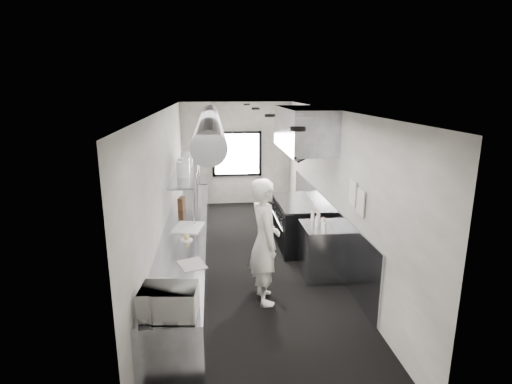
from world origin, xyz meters
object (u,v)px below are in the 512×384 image
object	(u,v)px
cutting_board	(188,227)
squeeze_bottle_d	(318,217)
squeeze_bottle_a	(325,228)
plate_stack_c	(187,159)
knife_block	(182,203)
exhaust_hood	(303,129)
line_cook	(265,241)
bottle_station	(321,251)
pass_shelf	(186,172)
squeeze_bottle_c	(317,221)
prep_counter	(187,252)
deli_tub_b	(163,283)
far_work_table	(195,196)
plate_stack_d	(188,157)
small_plate	(187,240)
squeeze_bottle_e	(313,215)
squeeze_bottle_b	(323,223)
range	(298,223)
deli_tub_a	(158,291)
plate_stack_a	(183,169)
microwave	(169,302)
plate_stack_b	(184,166)

from	to	relation	value
cutting_board	squeeze_bottle_d	xyz separation A→B (m)	(2.23, 0.06, 0.09)
cutting_board	squeeze_bottle_a	distance (m)	2.26
plate_stack_c	squeeze_bottle_a	bearing A→B (deg)	-45.45
knife_block	squeeze_bottle_a	xyz separation A→B (m)	(2.39, -1.54, -0.04)
exhaust_hood	squeeze_bottle_a	bearing A→B (deg)	-89.52
line_cook	bottle_station	bearing A→B (deg)	-60.90
pass_shelf	squeeze_bottle_a	distance (m)	3.11
squeeze_bottle_c	pass_shelf	bearing A→B (deg)	143.08
line_cook	knife_block	world-z (taller)	line_cook
exhaust_hood	squeeze_bottle_d	distance (m)	1.84
prep_counter	squeeze_bottle_d	xyz separation A→B (m)	(2.28, -0.01, 0.55)
deli_tub_b	plate_stack_c	size ratio (longest dim) A/B	0.41
far_work_table	plate_stack_d	world-z (taller)	plate_stack_d
small_plate	squeeze_bottle_c	distance (m)	2.20
exhaust_hood	plate_stack_c	world-z (taller)	exhaust_hood
plate_stack_d	squeeze_bottle_e	world-z (taller)	plate_stack_d
prep_counter	line_cook	world-z (taller)	line_cook
prep_counter	squeeze_bottle_b	distance (m)	2.37
squeeze_bottle_e	far_work_table	bearing A→B (deg)	121.71
squeeze_bottle_b	range	bearing A→B (deg)	93.39
plate_stack_c	deli_tub_a	bearing A→B (deg)	-91.74
line_cook	plate_stack_d	distance (m)	3.36
bottle_station	prep_counter	bearing A→B (deg)	175.03
plate_stack_d	squeeze_bottle_b	bearing A→B (deg)	-46.03
deli_tub_b	small_plate	distance (m)	1.49
plate_stack_a	squeeze_bottle_e	bearing A→B (deg)	-18.22
microwave	small_plate	bearing A→B (deg)	94.44
prep_counter	pass_shelf	world-z (taller)	pass_shelf
bottle_station	plate_stack_d	distance (m)	3.51
line_cook	squeeze_bottle_e	xyz separation A→B (m)	(0.99, 1.07, 0.03)
deli_tub_b	squeeze_bottle_b	world-z (taller)	squeeze_bottle_b
deli_tub_b	small_plate	size ratio (longest dim) A/B	0.71
plate_stack_b	squeeze_bottle_d	bearing A→B (deg)	-27.64
squeeze_bottle_b	squeeze_bottle_e	bearing A→B (deg)	98.40
prep_counter	plate_stack_d	xyz separation A→B (m)	(-0.04, 2.07, 1.29)
small_plate	plate_stack_c	size ratio (longest dim) A/B	0.58
far_work_table	squeeze_bottle_a	xyz separation A→B (m)	(2.26, -4.21, 0.53)
line_cook	plate_stack_a	xyz separation A→B (m)	(-1.28, 1.81, 0.75)
pass_shelf	squeeze_bottle_e	distance (m)	2.70
plate_stack_b	squeeze_bottle_c	xyz separation A→B (m)	(2.29, -1.42, -0.73)
bottle_station	range	bearing A→B (deg)	94.57
bottle_station	squeeze_bottle_d	world-z (taller)	squeeze_bottle_d
prep_counter	squeeze_bottle_c	size ratio (longest dim) A/B	35.56
knife_block	squeeze_bottle_e	xyz separation A→B (m)	(2.34, -0.91, -0.03)
bottle_station	squeeze_bottle_c	bearing A→B (deg)	175.14
squeeze_bottle_c	line_cook	bearing A→B (deg)	-142.65
far_work_table	bottle_station	bearing A→B (deg)	-59.47
squeeze_bottle_a	squeeze_bottle_e	bearing A→B (deg)	94.43
line_cook	small_plate	xyz separation A→B (m)	(-1.17, 0.31, -0.05)
plate_stack_b	squeeze_bottle_b	bearing A→B (deg)	-33.59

